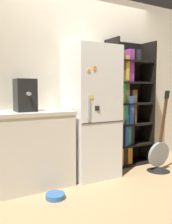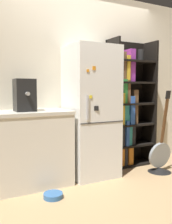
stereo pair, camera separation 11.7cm
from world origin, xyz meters
The scene contains 8 objects.
ground_plane centered at (0.00, 0.00, 0.00)m, with size 16.00×16.00×0.00m, color tan.
wall_back centered at (0.00, 0.47, 1.30)m, with size 8.00×0.05×2.60m.
refrigerator centered at (0.00, 0.15, 0.88)m, with size 0.63×0.63×1.77m.
bookshelf centered at (0.70, 0.30, 0.88)m, with size 0.74×0.35×1.94m.
kitchen_counter centered at (-0.84, 0.16, 0.47)m, with size 0.96×0.59×0.93m.
espresso_machine centered at (-0.91, 0.16, 1.12)m, with size 0.24×0.30×0.39m.
guitar centered at (0.94, -0.22, 0.17)m, with size 0.37×0.34×1.17m.
pet_bowl centered at (-0.73, -0.33, 0.03)m, with size 0.22×0.22×0.06m.
Camera 2 is at (-1.63, -2.84, 1.20)m, focal length 40.00 mm.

